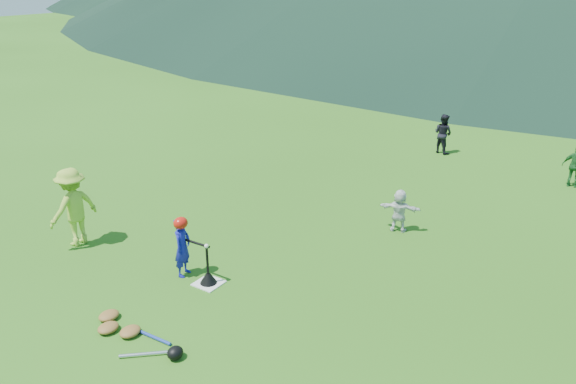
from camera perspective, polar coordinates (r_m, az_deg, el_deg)
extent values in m
plane|color=#2B5C15|center=(10.03, -8.06, -9.21)|extent=(120.00, 120.00, 0.00)
cube|color=silver|center=(10.03, -8.06, -9.16)|extent=(0.45, 0.45, 0.02)
sphere|color=white|center=(9.68, -8.28, -5.45)|extent=(0.08, 0.08, 0.08)
imported|color=#161A99|center=(10.13, -10.67, -5.53)|extent=(0.36, 0.45, 1.10)
imported|color=#9BBF38|center=(11.74, -20.98, -1.43)|extent=(0.63, 1.05, 1.59)
imported|color=black|center=(17.30, 15.46, 5.74)|extent=(0.68, 0.59, 1.18)
imported|color=#1C6028|center=(15.74, 27.21, 2.36)|extent=(0.65, 0.29, 1.10)
imported|color=silver|center=(11.86, 11.25, -1.86)|extent=(0.90, 0.48, 0.92)
cone|color=black|center=(9.98, -8.09, -8.66)|extent=(0.30, 0.30, 0.18)
cylinder|color=black|center=(9.81, -8.19, -6.95)|extent=(0.04, 0.04, 0.50)
ellipsoid|color=red|center=(9.92, -10.86, -3.12)|extent=(0.24, 0.26, 0.22)
cylinder|color=black|center=(9.89, -9.33, -5.14)|extent=(0.62, 0.06, 0.07)
ellipsoid|color=olive|center=(9.16, -17.80, -12.99)|extent=(0.28, 0.34, 0.13)
ellipsoid|color=olive|center=(8.98, -15.74, -13.48)|extent=(0.28, 0.34, 0.13)
ellipsoid|color=olive|center=(9.43, -17.74, -11.86)|extent=(0.28, 0.34, 0.13)
cylinder|color=silver|center=(8.54, -14.33, -15.67)|extent=(0.57, 0.52, 0.06)
cylinder|color=#263FA5|center=(8.85, -13.53, -14.13)|extent=(0.68, 0.08, 0.05)
ellipsoid|color=black|center=(8.36, -11.40, -15.73)|extent=(0.22, 0.24, 0.19)
cube|color=gray|center=(35.11, 24.39, 12.44)|extent=(70.00, 0.03, 1.20)
cube|color=yellow|center=(35.03, 24.56, 13.47)|extent=(70.00, 0.08, 0.08)
cylinder|color=gray|center=(53.56, -16.88, 15.98)|extent=(0.07, 0.07, 1.30)
cylinder|color=gray|center=(35.11, 24.39, 12.44)|extent=(0.07, 0.07, 1.30)
cylinder|color=#382314|center=(54.00, -11.47, 17.53)|extent=(0.56, 0.56, 3.15)
cylinder|color=#382314|center=(51.87, -6.30, 17.99)|extent=(0.56, 0.56, 3.74)
cylinder|color=#382314|center=(50.15, -0.71, 18.33)|extent=(0.56, 0.56, 4.34)
cylinder|color=#382314|center=(45.08, 2.32, 17.20)|extent=(0.56, 0.56, 3.18)
cylinder|color=#382314|center=(44.10, 8.97, 17.25)|extent=(0.56, 0.56, 3.78)
cylinder|color=#382314|center=(43.68, 15.83, 17.08)|extent=(0.56, 0.56, 4.38)
cylinder|color=#382314|center=(39.53, 21.08, 15.23)|extent=(0.56, 0.56, 3.22)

